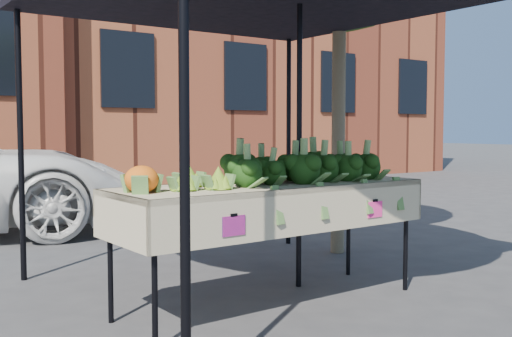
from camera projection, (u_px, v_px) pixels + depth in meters
The scene contains 8 objects.
ground at pixel (276, 302), 4.53m from camera, with size 90.00×90.00×0.00m, color #343437.
table at pixel (272, 245), 4.44m from camera, with size 2.42×0.86×0.90m.
canopy at pixel (258, 120), 4.77m from camera, with size 3.16×3.16×2.74m, color black, non-canonical shape.
broccoli_heap at pixel (299, 163), 4.58m from camera, with size 1.39×0.59×0.28m, color black.
romanesco_cluster at pixel (193, 173), 4.01m from camera, with size 0.45×0.49×0.22m, color #8CA72B.
cauliflower_pair at pixel (142, 177), 3.76m from camera, with size 0.22×0.22×0.20m, color orange.
street_tree at pixel (339, 58), 6.24m from camera, with size 2.06×2.06×4.06m, color #1E4C14, non-canonical shape.
building_right at pixel (212, 33), 18.47m from camera, with size 12.00×8.00×8.50m, color maroon.
Camera 1 is at (-2.69, -3.55, 1.30)m, focal length 42.40 mm.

